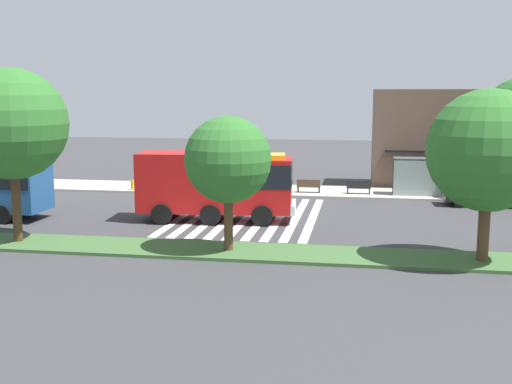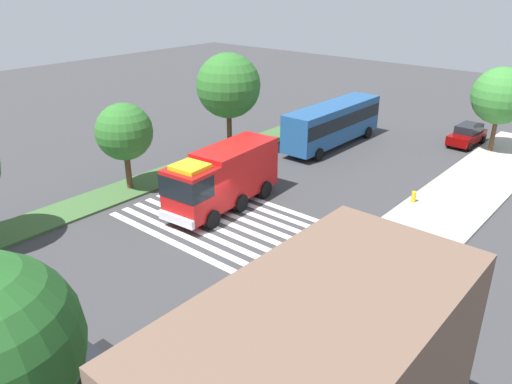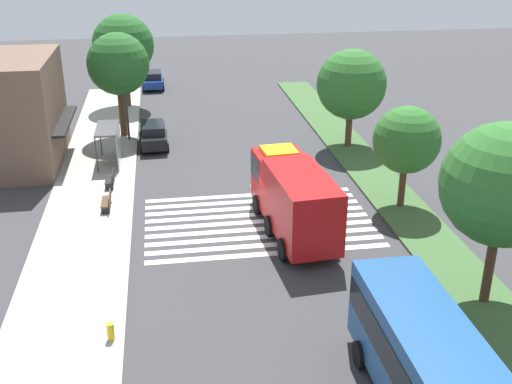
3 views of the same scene
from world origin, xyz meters
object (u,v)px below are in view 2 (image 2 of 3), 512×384
transit_bus (333,122)px  bus_stop_shelter (193,348)px  median_tree_far_west (228,86)px  fire_truck (221,177)px  bench_west_of_shelter (316,285)px  bench_near_shelter (268,322)px  street_lamp (36,375)px  fire_hydrant (414,197)px  median_tree_west (124,132)px  sidewalk_tree_far_west (501,96)px  parked_car_west (467,135)px

transit_bus → bus_stop_shelter: 28.53m
median_tree_far_west → fire_truck: bearing=40.3°
fire_truck → median_tree_far_west: 10.89m
fire_truck → bench_west_of_shelter: fire_truck is taller
bench_near_shelter → street_lamp: 9.32m
fire_truck → bus_stop_shelter: 14.91m
bench_west_of_shelter → fire_hydrant: bearing=-175.8°
fire_hydrant → median_tree_far_west: bearing=-88.7°
median_tree_west → transit_bus: bearing=162.8°
sidewalk_tree_far_west → fire_hydrant: 14.17m
transit_bus → median_tree_far_west: (7.02, -5.22, 3.37)m
fire_truck → street_lamp: 18.46m
fire_truck → bus_stop_shelter: bearing=35.8°
street_lamp → parked_car_west: bearing=-177.3°
sidewalk_tree_far_west → parked_car_west: bearing=-107.2°
bus_stop_shelter → median_tree_west: 19.02m
street_lamp → median_tree_west: size_ratio=1.04×
bench_west_of_shelter → fire_hydrant: size_ratio=2.29×
street_lamp → fire_hydrant: 24.55m
transit_bus → bench_west_of_shelter: (18.89, 11.18, -1.48)m
street_lamp → median_tree_west: street_lamp is taller
transit_bus → bench_west_of_shelter: size_ratio=6.87×
median_tree_far_west → median_tree_west: bearing=0.0°
bench_west_of_shelter → bench_near_shelter: bearing=0.0°
bench_west_of_shelter → fire_hydrant: (-12.22, -0.89, -0.10)m
fire_hydrant → transit_bus: bearing=-122.9°
bench_west_of_shelter → median_tree_far_west: median_tree_far_west is taller
bus_stop_shelter → transit_bus: bearing=-156.9°
transit_bus → street_lamp: size_ratio=1.84×
street_lamp → fire_truck: bearing=-151.0°
bench_near_shelter → street_lamp: (8.76, -0.79, 3.10)m
parked_car_west → bench_west_of_shelter: (26.45, 2.59, -0.29)m
sidewalk_tree_far_west → fire_hydrant: size_ratio=9.59×
street_lamp → fire_hydrant: size_ratio=8.56×
bench_near_shelter → bench_west_of_shelter: bearing=180.0°
parked_car_west → sidewalk_tree_far_west: sidewalk_tree_far_west is taller
fire_truck → street_lamp: size_ratio=1.43×
bench_near_shelter → bench_west_of_shelter: same height
parked_car_west → fire_hydrant: (14.23, 1.70, -0.39)m
parked_car_west → fire_truck: bearing=-14.6°
bus_stop_shelter → median_tree_far_west: bearing=-139.6°
fire_truck → median_tree_far_west: (-7.89, -6.71, 3.37)m
bus_stop_shelter → street_lamp: (4.76, -0.78, 1.80)m
fire_truck → parked_car_west: fire_truck is taller
median_tree_far_west → parked_car_west: bearing=136.5°
bench_west_of_shelter → median_tree_west: median_tree_west is taller
fire_truck → median_tree_far_west: bearing=-144.4°
fire_truck → parked_car_west: bearing=157.7°
bench_west_of_shelter → bus_stop_shelter: bearing=-0.1°
fire_hydrant → parked_car_west: bearing=-173.2°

